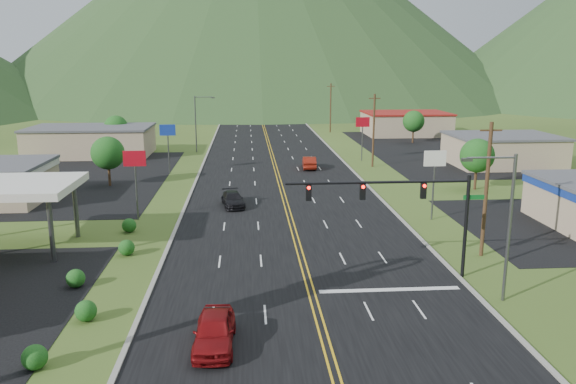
{
  "coord_description": "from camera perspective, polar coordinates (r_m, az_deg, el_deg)",
  "views": [
    {
      "loc": [
        -3.89,
        -20.72,
        14.08
      ],
      "look_at": [
        -0.82,
        20.75,
        4.5
      ],
      "focal_mm": 35.0,
      "sensor_mm": 36.0,
      "label": 1
    }
  ],
  "objects": [
    {
      "name": "building_east_far",
      "position": [
        115.82,
        11.85,
        6.84
      ],
      "size": [
        16.4,
        12.4,
        4.5
      ],
      "color": "tan",
      "rests_on": "ground"
    },
    {
      "name": "utility_pole_c",
      "position": [
        117.36,
        4.34,
        8.56
      ],
      "size": [
        1.6,
        0.28,
        10.0
      ],
      "color": "#382314",
      "rests_on": "ground"
    },
    {
      "name": "pole_sign_east_a",
      "position": [
        52.35,
        14.67,
        2.62
      ],
      "size": [
        2.0,
        0.18,
        6.4
      ],
      "color": "#59595E",
      "rests_on": "ground"
    },
    {
      "name": "streetlight_east",
      "position": [
        35.36,
        21.18,
        -2.5
      ],
      "size": [
        3.28,
        0.25,
        9.0
      ],
      "color": "#59595E",
      "rests_on": "ground"
    },
    {
      "name": "building_west_far",
      "position": [
        92.69,
        -19.35,
        4.92
      ],
      "size": [
        18.4,
        11.4,
        4.5
      ],
      "color": "tan",
      "rests_on": "ground"
    },
    {
      "name": "car_red_far",
      "position": [
        76.55,
        2.17,
        2.99
      ],
      "size": [
        2.05,
        5.09,
        1.65
      ],
      "primitive_type": "imported",
      "rotation": [
        0.0,
        0.0,
        3.08
      ],
      "color": "maroon",
      "rests_on": "ground"
    },
    {
      "name": "utility_pole_a",
      "position": [
        43.38,
        19.5,
        0.31
      ],
      "size": [
        1.6,
        0.28,
        10.0
      ],
      "color": "#382314",
      "rests_on": "ground"
    },
    {
      "name": "tree_west_a",
      "position": [
        68.43,
        -17.84,
        3.79
      ],
      "size": [
        3.84,
        3.84,
        5.82
      ],
      "color": "#382314",
      "rests_on": "ground"
    },
    {
      "name": "tree_east_b",
      "position": [
        103.65,
        12.64,
        7.02
      ],
      "size": [
        3.84,
        3.84,
        5.82
      ],
      "color": "#382314",
      "rests_on": "ground"
    },
    {
      "name": "building_east_mid",
      "position": [
        84.64,
        20.96,
        4.02
      ],
      "size": [
        14.4,
        11.4,
        4.3
      ],
      "color": "tan",
      "rests_on": "ground"
    },
    {
      "name": "car_dark_mid",
      "position": [
        56.47,
        -5.61,
        -0.79
      ],
      "size": [
        2.7,
        5.08,
        1.4
      ],
      "primitive_type": "imported",
      "rotation": [
        0.0,
        0.0,
        0.16
      ],
      "color": "black",
      "rests_on": "ground"
    },
    {
      "name": "utility_pole_b",
      "position": [
        78.2,
        8.69,
        6.25
      ],
      "size": [
        1.6,
        0.28,
        10.0
      ],
      "color": "#382314",
      "rests_on": "ground"
    },
    {
      "name": "streetlight_west",
      "position": [
        91.49,
        -9.17,
        7.23
      ],
      "size": [
        3.28,
        0.25,
        9.0
      ],
      "color": "#59595E",
      "rests_on": "ground"
    },
    {
      "name": "gas_canopy",
      "position": [
        47.3,
        -26.65,
        0.35
      ],
      "size": [
        10.0,
        8.0,
        5.3
      ],
      "color": "white",
      "rests_on": "ground"
    },
    {
      "name": "tree_east_a",
      "position": [
        66.79,
        18.66,
        3.51
      ],
      "size": [
        3.84,
        3.84,
        5.82
      ],
      "color": "#382314",
      "rests_on": "ground"
    },
    {
      "name": "tree_west_b",
      "position": [
        95.63,
        -17.07,
        6.29
      ],
      "size": [
        3.84,
        3.84,
        5.82
      ],
      "color": "#382314",
      "rests_on": "ground"
    },
    {
      "name": "pole_sign_east_b",
      "position": [
        82.96,
        7.59,
        6.62
      ],
      "size": [
        2.0,
        0.18,
        6.4
      ],
      "color": "#59595E",
      "rests_on": "ground"
    },
    {
      "name": "pole_sign_west_b",
      "position": [
        73.97,
        -12.12,
        5.68
      ],
      "size": [
        2.0,
        0.18,
        6.4
      ],
      "color": "#59595E",
      "rests_on": "ground"
    },
    {
      "name": "car_red_near",
      "position": [
        29.41,
        -7.48,
        -13.88
      ],
      "size": [
        2.14,
        5.04,
        1.7
      ],
      "primitive_type": "imported",
      "rotation": [
        0.0,
        0.0,
        -0.03
      ],
      "color": "maroon",
      "rests_on": "ground"
    },
    {
      "name": "pole_sign_west_a",
      "position": [
        52.5,
        -15.29,
        2.61
      ],
      "size": [
        2.0,
        0.18,
        6.4
      ],
      "color": "#59595E",
      "rests_on": "ground"
    },
    {
      "name": "utility_pole_d",
      "position": [
        156.94,
        2.16,
        9.7
      ],
      "size": [
        1.6,
        0.28,
        10.0
      ],
      "color": "#382314",
      "rests_on": "ground"
    },
    {
      "name": "traffic_signal",
      "position": [
        37.27,
        12.05,
        -0.9
      ],
      "size": [
        13.1,
        0.43,
        7.0
      ],
      "color": "black",
      "rests_on": "ground"
    }
  ]
}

